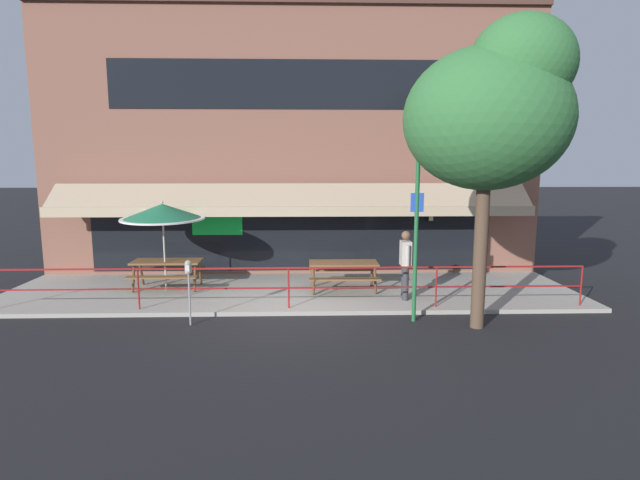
% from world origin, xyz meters
% --- Properties ---
extents(ground_plane, '(120.00, 120.00, 0.00)m').
position_xyz_m(ground_plane, '(0.00, 0.00, 0.00)').
color(ground_plane, black).
extents(patio_deck, '(15.00, 4.00, 0.10)m').
position_xyz_m(patio_deck, '(0.00, 2.00, 0.05)').
color(patio_deck, '#9E998E').
rests_on(patio_deck, ground).
extents(restaurant_building, '(15.00, 1.60, 8.11)m').
position_xyz_m(restaurant_building, '(0.00, 4.23, 4.02)').
color(restaurant_building, brown).
rests_on(restaurant_building, ground).
extents(patio_railing, '(13.84, 0.04, 0.97)m').
position_xyz_m(patio_railing, '(0.00, 0.30, 0.80)').
color(patio_railing, maroon).
rests_on(patio_railing, patio_deck).
extents(picnic_table_left, '(1.80, 1.42, 0.76)m').
position_xyz_m(picnic_table_left, '(-3.31, 2.23, 0.71)').
color(picnic_table_left, brown).
rests_on(picnic_table_left, patio_deck).
extents(picnic_table_centre, '(1.80, 1.42, 0.76)m').
position_xyz_m(picnic_table_centre, '(1.39, 1.87, 0.71)').
color(picnic_table_centre, brown).
rests_on(picnic_table_centre, patio_deck).
extents(patio_umbrella_left, '(2.14, 2.14, 2.38)m').
position_xyz_m(patio_umbrella_left, '(-3.31, 2.04, 2.18)').
color(patio_umbrella_left, '#B7B2A8').
rests_on(patio_umbrella_left, patio_deck).
extents(pedestrian_walking, '(0.25, 0.62, 1.71)m').
position_xyz_m(pedestrian_walking, '(2.85, 0.98, 1.06)').
color(pedestrian_walking, '#333338').
rests_on(pedestrian_walking, patio_deck).
extents(parking_meter_near, '(0.15, 0.16, 1.42)m').
position_xyz_m(parking_meter_near, '(-2.08, -0.59, 1.15)').
color(parking_meter_near, gray).
rests_on(parking_meter_near, ground).
extents(street_sign_pole, '(0.28, 0.09, 3.64)m').
position_xyz_m(street_sign_pole, '(2.77, -0.45, 1.87)').
color(street_sign_pole, '#1E6033').
rests_on(street_sign_pole, ground).
extents(street_tree_curbside, '(3.33, 3.00, 6.23)m').
position_xyz_m(street_tree_curbside, '(4.12, -0.96, 4.48)').
color(street_tree_curbside, brown).
rests_on(street_tree_curbside, ground).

